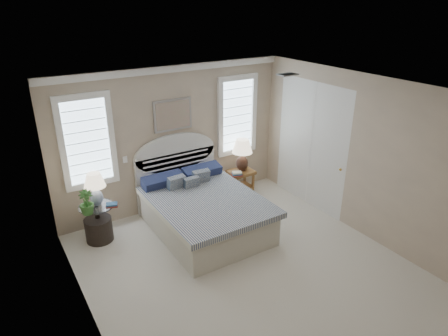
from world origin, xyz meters
TOP-DOWN VIEW (x-y plane):
  - floor at (0.00, 0.00)m, footprint 4.50×5.00m
  - ceiling at (0.00, 0.00)m, footprint 4.50×5.00m
  - wall_back at (0.00, 2.50)m, footprint 4.50×0.02m
  - wall_left at (-2.25, 0.00)m, footprint 0.02×5.00m
  - wall_right at (2.25, 0.00)m, footprint 0.02×5.00m
  - crown_molding at (0.00, 2.46)m, footprint 4.50×0.08m
  - hvac_vent at (1.20, 0.80)m, footprint 0.30×0.20m
  - switch_plate at (-0.95, 2.48)m, footprint 0.08×0.01m
  - window_left at (-1.55, 2.48)m, footprint 0.90×0.06m
  - window_right at (1.40, 2.48)m, footprint 0.90×0.06m
  - painting at (0.00, 2.46)m, footprint 0.74×0.04m
  - closet_door at (2.23, 1.20)m, footprint 0.02×1.80m
  - bed at (0.00, 1.46)m, footprint 1.72×2.28m
  - side_table_left at (-1.65, 2.05)m, footprint 0.56×0.56m
  - nightstand_right at (1.30, 2.15)m, footprint 0.50×0.40m
  - floor_pot at (-1.66, 2.02)m, footprint 0.50×0.50m
  - lamp_left at (-1.61, 2.09)m, footprint 0.38×0.38m
  - lamp_right at (1.34, 2.18)m, footprint 0.54×0.54m
  - potted_plant at (-1.82, 1.86)m, footprint 0.25×0.25m
  - books_left at (-1.43, 1.90)m, footprint 0.22×0.18m
  - books_right at (1.10, 2.00)m, footprint 0.24×0.21m

SIDE VIEW (x-z plane):
  - floor at x=0.00m, z-range -0.01..0.01m
  - floor_pot at x=-1.66m, z-range 0.00..0.41m
  - bed at x=0.00m, z-range -0.35..1.12m
  - nightstand_right at x=1.30m, z-range 0.12..0.65m
  - side_table_left at x=-1.65m, z-range 0.07..0.70m
  - books_right at x=1.10m, z-range 0.53..0.61m
  - books_left at x=-1.43m, z-range 0.63..0.68m
  - potted_plant at x=-1.82m, z-range 0.63..1.03m
  - lamp_right at x=1.34m, z-range 0.60..1.27m
  - lamp_left at x=-1.61m, z-range 0.69..1.26m
  - switch_plate at x=-0.95m, z-range 1.09..1.21m
  - closet_door at x=2.23m, z-range 0.00..2.40m
  - wall_back at x=0.00m, z-range 0.00..2.70m
  - wall_left at x=-2.25m, z-range 0.00..2.70m
  - wall_right at x=2.25m, z-range 0.00..2.70m
  - window_left at x=-1.55m, z-range 0.80..2.40m
  - window_right at x=1.40m, z-range 0.80..2.40m
  - painting at x=0.00m, z-range 1.53..2.11m
  - crown_molding at x=0.00m, z-range 2.58..2.70m
  - hvac_vent at x=1.20m, z-range 2.67..2.69m
  - ceiling at x=0.00m, z-range 2.70..2.71m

